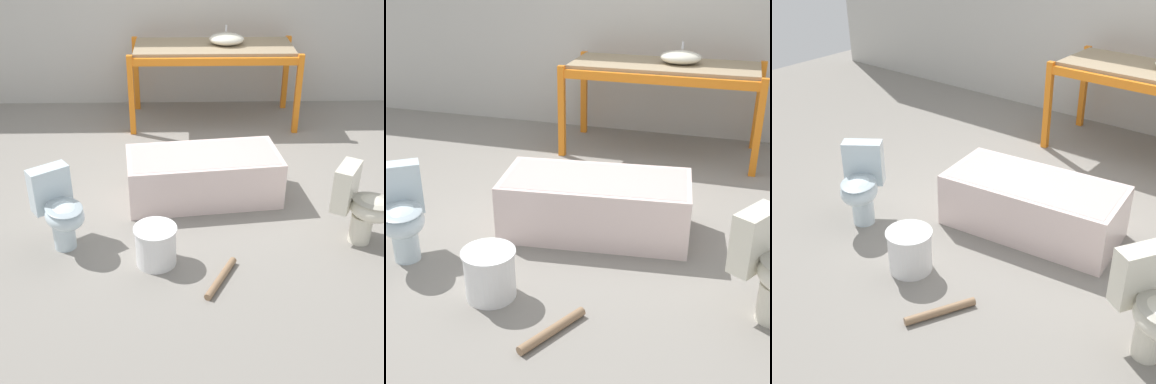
% 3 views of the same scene
% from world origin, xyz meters
% --- Properties ---
extents(ground_plane, '(12.00, 12.00, 0.00)m').
position_xyz_m(ground_plane, '(0.00, 0.00, 0.00)').
color(ground_plane, gray).
extents(shelving_rack, '(2.12, 0.94, 1.00)m').
position_xyz_m(shelving_rack, '(0.25, 1.52, 0.87)').
color(shelving_rack, orange).
rests_on(shelving_rack, ground_plane).
extents(sink_basin, '(0.44, 0.36, 0.22)m').
position_xyz_m(sink_basin, '(0.41, 1.55, 1.07)').
color(sink_basin, silver).
rests_on(sink_basin, shelving_rack).
extents(bathtub_main, '(1.56, 0.87, 0.48)m').
position_xyz_m(bathtub_main, '(0.04, -0.52, 0.27)').
color(bathtub_main, silver).
rests_on(bathtub_main, ground_plane).
extents(toilet_near, '(0.62, 0.55, 0.70)m').
position_xyz_m(toilet_near, '(1.38, -1.30, 0.37)').
color(toilet_near, silver).
rests_on(toilet_near, ground_plane).
extents(toilet_far, '(0.57, 0.62, 0.70)m').
position_xyz_m(toilet_far, '(-1.21, -1.33, 0.37)').
color(toilet_far, silver).
rests_on(toilet_far, ground_plane).
extents(bucket_white, '(0.36, 0.36, 0.34)m').
position_xyz_m(bucket_white, '(-0.39, -1.59, 0.18)').
color(bucket_white, white).
rests_on(bucket_white, ground_plane).
extents(loose_pipe, '(0.29, 0.49, 0.06)m').
position_xyz_m(loose_pipe, '(0.13, -1.85, 0.03)').
color(loose_pipe, '#8C6B4C').
rests_on(loose_pipe, ground_plane).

